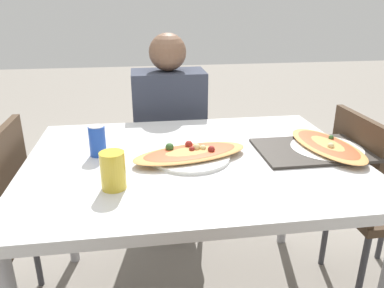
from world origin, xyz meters
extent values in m
cube|color=silver|center=(0.00, 0.00, 0.76)|extent=(1.32, 1.00, 0.04)
cylinder|color=#99999E|center=(-0.61, 0.44, 0.37)|extent=(0.05, 0.05, 0.74)
cylinder|color=#99999E|center=(0.61, 0.44, 0.37)|extent=(0.05, 0.05, 0.74)
cube|color=#3F2D1E|center=(-0.03, 0.76, 0.44)|extent=(0.40, 0.40, 0.04)
cube|color=#3F2D1E|center=(-0.03, 0.94, 0.68)|extent=(0.38, 0.03, 0.44)
cylinder|color=#38383D|center=(0.14, 0.59, 0.21)|extent=(0.03, 0.03, 0.42)
cylinder|color=#38383D|center=(-0.20, 0.59, 0.21)|extent=(0.03, 0.03, 0.42)
cylinder|color=#38383D|center=(0.14, 0.93, 0.21)|extent=(0.03, 0.03, 0.42)
cylinder|color=#38383D|center=(-0.20, 0.93, 0.21)|extent=(0.03, 0.03, 0.42)
cube|color=#3F2D1E|center=(-0.74, 0.10, 0.68)|extent=(0.03, 0.38, 0.44)
cylinder|color=#38383D|center=(-0.75, 0.27, 0.21)|extent=(0.03, 0.03, 0.42)
cube|color=#3F2D1E|center=(0.92, 0.05, 0.44)|extent=(0.40, 0.40, 0.04)
cube|color=#3F2D1E|center=(0.74, 0.05, 0.68)|extent=(0.03, 0.38, 0.44)
cylinder|color=#38383D|center=(1.09, 0.22, 0.21)|extent=(0.03, 0.03, 0.42)
cylinder|color=#38383D|center=(0.75, 0.22, 0.21)|extent=(0.03, 0.03, 0.42)
cylinder|color=#38383D|center=(0.75, -0.12, 0.21)|extent=(0.03, 0.03, 0.42)
cylinder|color=#2D2D38|center=(0.06, 0.63, 0.23)|extent=(0.10, 0.10, 0.46)
cylinder|color=#2D2D38|center=(-0.13, 0.63, 0.23)|extent=(0.10, 0.10, 0.46)
cube|color=#333847|center=(-0.03, 0.73, 0.73)|extent=(0.41, 0.25, 0.53)
sphere|color=brown|center=(-0.03, 0.73, 1.10)|extent=(0.21, 0.21, 0.21)
cylinder|color=white|center=(-0.01, -0.01, 0.79)|extent=(0.31, 0.31, 0.01)
ellipsoid|color=tan|center=(-0.01, -0.01, 0.80)|extent=(0.50, 0.30, 0.02)
ellipsoid|color=#C14C28|center=(-0.01, -0.01, 0.81)|extent=(0.41, 0.24, 0.01)
sphere|color=maroon|center=(-0.01, 0.00, 0.81)|extent=(0.02, 0.02, 0.02)
sphere|color=beige|center=(0.04, 0.01, 0.82)|extent=(0.02, 0.02, 0.02)
sphere|color=beige|center=(0.01, 0.01, 0.82)|extent=(0.03, 0.03, 0.03)
sphere|color=maroon|center=(-0.01, 0.05, 0.82)|extent=(0.03, 0.03, 0.03)
sphere|color=maroon|center=(0.07, -0.02, 0.82)|extent=(0.03, 0.03, 0.03)
sphere|color=#335928|center=(-0.09, 0.03, 0.82)|extent=(0.03, 0.03, 0.03)
cylinder|color=#1E47B2|center=(-0.38, 0.08, 0.84)|extent=(0.07, 0.07, 0.12)
cylinder|color=silver|center=(-0.38, 0.08, 0.90)|extent=(0.06, 0.06, 0.00)
cylinder|color=gold|center=(-0.30, -0.22, 0.84)|extent=(0.08, 0.08, 0.13)
cube|color=#332D28|center=(0.50, -0.01, 0.78)|extent=(0.45, 0.31, 0.01)
cylinder|color=white|center=(0.56, -0.01, 0.79)|extent=(0.30, 0.30, 0.01)
ellipsoid|color=tan|center=(0.56, -0.01, 0.80)|extent=(0.26, 0.46, 0.02)
ellipsoid|color=#C14C28|center=(0.56, -0.01, 0.81)|extent=(0.21, 0.38, 0.01)
sphere|color=beige|center=(0.56, -0.05, 0.82)|extent=(0.03, 0.03, 0.03)
sphere|color=#335928|center=(0.61, 0.04, 0.81)|extent=(0.02, 0.02, 0.02)
camera|label=1|loc=(-0.21, -1.36, 1.37)|focal=35.00mm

